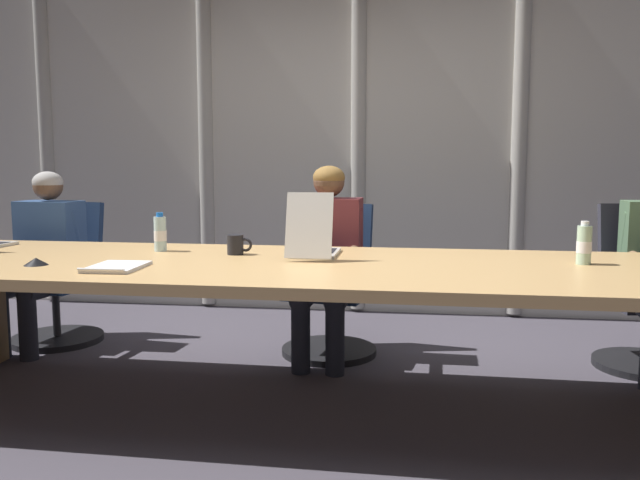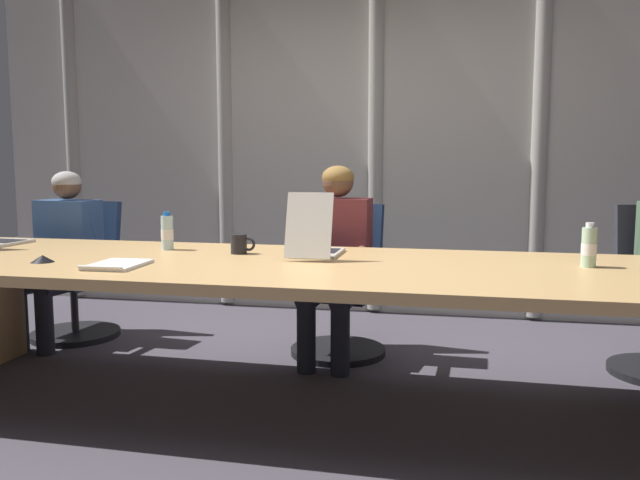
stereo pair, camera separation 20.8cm
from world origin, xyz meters
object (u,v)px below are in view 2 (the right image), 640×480
(office_chair_left_mid, at_px, (341,298))
(person_left_mid, at_px, (335,251))
(water_bottle_primary, at_px, (589,247))
(conference_mic_left_side, at_px, (42,259))
(water_bottle_secondary, at_px, (167,233))
(laptop_left_mid, at_px, (315,244))
(person_left_end, at_px, (61,246))
(office_chair_left_end, at_px, (79,287))
(spiral_notepad, at_px, (117,265))
(coffee_mug_near, at_px, (240,244))

(office_chair_left_mid, xyz_separation_m, person_left_mid, (-0.01, -0.15, 0.32))
(water_bottle_primary, relative_size, conference_mic_left_side, 1.86)
(conference_mic_left_side, bearing_deg, water_bottle_secondary, 55.55)
(office_chair_left_mid, bearing_deg, conference_mic_left_side, -34.30)
(laptop_left_mid, xyz_separation_m, person_left_mid, (-0.02, 0.63, -0.12))
(person_left_end, relative_size, conference_mic_left_side, 10.45)
(laptop_left_mid, height_order, person_left_end, person_left_end)
(person_left_end, height_order, conference_mic_left_side, person_left_end)
(person_left_end, bearing_deg, laptop_left_mid, 77.67)
(water_bottle_primary, bearing_deg, person_left_mid, 152.40)
(office_chair_left_end, distance_m, spiral_notepad, 1.72)
(water_bottle_primary, xyz_separation_m, conference_mic_left_side, (-2.53, -0.42, -0.07))
(person_left_end, bearing_deg, office_chair_left_end, 179.34)
(laptop_left_mid, height_order, person_left_mid, person_left_mid)
(conference_mic_left_side, bearing_deg, water_bottle_primary, 9.34)
(coffee_mug_near, bearing_deg, person_left_mid, 57.62)
(office_chair_left_mid, height_order, conference_mic_left_side, office_chair_left_mid)
(water_bottle_secondary, bearing_deg, coffee_mug_near, -8.64)
(water_bottle_primary, bearing_deg, laptop_left_mid, 177.39)
(spiral_notepad, bearing_deg, coffee_mug_near, 50.21)
(water_bottle_secondary, relative_size, spiral_notepad, 0.67)
(laptop_left_mid, relative_size, person_left_mid, 0.38)
(coffee_mug_near, relative_size, spiral_notepad, 0.42)
(water_bottle_secondary, distance_m, coffee_mug_near, 0.45)
(person_left_end, height_order, coffee_mug_near, person_left_end)
(person_left_mid, relative_size, water_bottle_secondary, 5.67)
(water_bottle_primary, relative_size, spiral_notepad, 0.65)
(laptop_left_mid, bearing_deg, water_bottle_secondary, 84.08)
(office_chair_left_end, bearing_deg, water_bottle_secondary, 62.52)
(water_bottle_primary, bearing_deg, office_chair_left_mid, 147.34)
(coffee_mug_near, bearing_deg, water_bottle_primary, -2.41)
(office_chair_left_end, height_order, spiral_notepad, office_chair_left_end)
(office_chair_left_end, bearing_deg, conference_mic_left_side, 34.00)
(office_chair_left_end, xyz_separation_m, person_left_end, (-0.02, -0.15, 0.30))
(water_bottle_secondary, bearing_deg, water_bottle_primary, -3.70)
(laptop_left_mid, bearing_deg, office_chair_left_end, 66.84)
(person_left_end, xyz_separation_m, person_left_mid, (1.88, 0.00, 0.02))
(person_left_mid, distance_m, coffee_mug_near, 0.74)
(coffee_mug_near, height_order, spiral_notepad, coffee_mug_near)
(water_bottle_secondary, relative_size, coffee_mug_near, 1.57)
(spiral_notepad, bearing_deg, person_left_end, 130.92)
(laptop_left_mid, xyz_separation_m, conference_mic_left_side, (-1.24, -0.48, -0.05))
(office_chair_left_mid, distance_m, coffee_mug_near, 0.97)
(office_chair_left_end, xyz_separation_m, water_bottle_secondary, (1.02, -0.70, 0.48))
(office_chair_left_end, relative_size, coffee_mug_near, 7.04)
(laptop_left_mid, distance_m, coffee_mug_near, 0.41)
(office_chair_left_mid, distance_m, water_bottle_primary, 1.63)
(person_left_end, relative_size, coffee_mug_near, 8.64)
(office_chair_left_mid, relative_size, conference_mic_left_side, 8.56)
(person_left_end, xyz_separation_m, water_bottle_secondary, (1.04, -0.55, 0.17))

